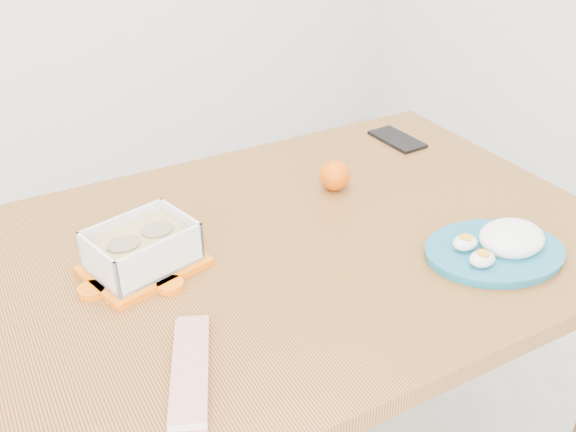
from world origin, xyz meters
TOP-DOWN VIEW (x-y plane):
  - dining_table at (-0.07, -0.05)m, footprint 1.41×1.00m
  - food_container at (-0.35, 0.02)m, footprint 0.24×0.19m
  - orange_fruit at (0.14, 0.07)m, footprint 0.07×0.07m
  - rice_plate at (0.25, -0.33)m, footprint 0.35×0.35m
  - candy_bar at (-0.40, -0.28)m, footprint 0.15×0.22m
  - smartphone at (0.45, 0.19)m, footprint 0.08×0.16m

SIDE VIEW (x-z plane):
  - dining_table at x=-0.07m, z-range 0.29..1.04m
  - smartphone at x=0.45m, z-range 0.75..0.76m
  - candy_bar at x=-0.40m, z-range 0.75..0.77m
  - rice_plate at x=0.25m, z-range 0.74..0.81m
  - orange_fruit at x=0.14m, z-range 0.75..0.82m
  - food_container at x=-0.35m, z-range 0.75..0.84m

